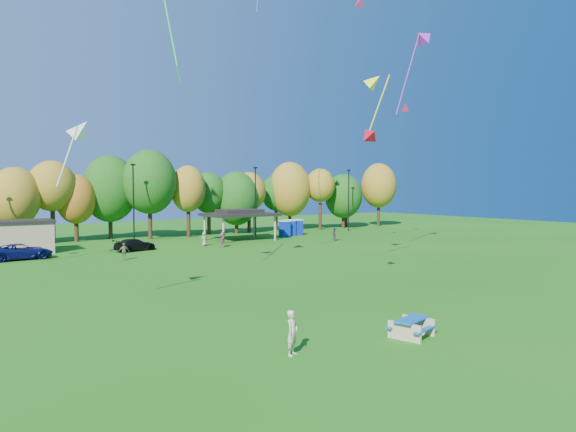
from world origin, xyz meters
TOP-DOWN VIEW (x-y plane):
  - ground at (0.00, 0.00)m, footprint 160.00×160.00m
  - tree_line at (-1.03, 45.51)m, footprint 93.57×10.55m
  - lamp_posts at (2.00, 40.00)m, footprint 64.50×0.25m
  - utility_building at (-10.00, 38.00)m, footprint 6.30×4.30m
  - pavilion at (14.00, 37.00)m, footprint 8.20×6.20m
  - porta_potties at (22.32, 38.11)m, footprint 3.75×1.91m
  - picnic_table at (0.42, -2.88)m, footprint 2.21×1.99m
  - kite_flyer at (-5.16, -1.97)m, footprint 0.75×0.68m
  - car_c at (-10.26, 33.06)m, footprint 5.30×2.73m
  - car_d at (0.09, 33.62)m, footprint 4.57×2.67m
  - far_person_0 at (22.90, 29.75)m, footprint 0.64×0.70m
  - far_person_1 at (-2.84, 27.51)m, footprint 0.93×0.44m
  - far_person_2 at (8.98, 31.68)m, footprint 0.97×1.63m
  - far_person_4 at (7.74, 33.70)m, footprint 0.81×0.58m
  - kite_0 at (11.84, 11.53)m, footprint 2.34×3.10m
  - kite_1 at (21.12, 14.61)m, footprint 4.90×1.69m
  - kite_4 at (14.97, 16.83)m, footprint 1.47×1.62m
  - kite_9 at (-10.36, 8.60)m, footprint 2.15×1.72m
  - kite_11 at (5.74, 5.60)m, footprint 1.26×1.54m
  - kite_14 at (29.15, 24.50)m, footprint 1.70×1.69m

SIDE VIEW (x-z plane):
  - ground at x=0.00m, z-range 0.00..0.00m
  - picnic_table at x=0.42m, z-range 0.07..0.87m
  - car_d at x=0.09m, z-range 0.00..1.24m
  - car_c at x=-10.26m, z-range 0.00..1.43m
  - far_person_1 at x=-2.84m, z-range 0.00..1.54m
  - far_person_4 at x=7.74m, z-range 0.00..1.55m
  - far_person_0 at x=22.90m, z-range 0.00..1.60m
  - far_person_2 at x=8.98m, z-range 0.00..1.67m
  - kite_flyer at x=-5.16m, z-range 0.00..1.73m
  - porta_potties at x=22.32m, z-range 0.01..2.19m
  - utility_building at x=-10.00m, z-range 0.01..3.26m
  - pavilion at x=14.00m, z-range 1.34..5.11m
  - lamp_posts at x=2.00m, z-range 0.36..9.45m
  - tree_line at x=-1.03m, z-range 0.34..11.49m
  - kite_9 at x=-10.36m, z-range 7.42..10.91m
  - kite_11 at x=5.74m, z-range 9.00..10.38m
  - kite_0 at x=11.84m, z-range 11.79..17.26m
  - kite_14 at x=29.15m, z-range 15.15..16.52m
  - kite_1 at x=21.12m, z-range 15.87..24.32m
  - kite_4 at x=14.97m, z-range 22.04..23.37m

